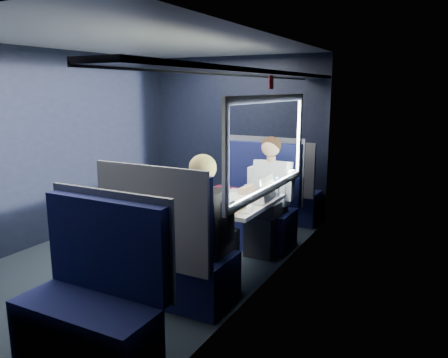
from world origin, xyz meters
The scene contains 13 objects.
ground centered at (0.00, 0.00, -0.01)m, with size 2.80×4.20×0.01m, color black.
room_shell centered at (0.02, 0.00, 1.48)m, with size 3.00×4.40×2.40m.
table centered at (1.03, 0.00, 0.66)m, with size 0.62×1.00×0.74m.
seat_bay_near centered at (0.84, 0.87, 0.42)m, with size 1.04×0.62×1.26m.
seat_bay_far centered at (0.85, -0.87, 0.41)m, with size 1.04×0.62×1.26m.
seat_row_front centered at (0.85, 1.80, 0.41)m, with size 1.04×0.51×1.16m.
seat_row_back centered at (0.85, -1.80, 0.41)m, with size 1.04×0.51×1.16m.
man centered at (1.10, 0.70, 0.72)m, with size 0.53×0.56×1.32m.
woman centered at (1.10, -0.71, 0.73)m, with size 0.53×0.56×1.32m.
papers centered at (0.97, -0.07, 0.74)m, with size 0.53×0.77×0.01m, color white.
laptop centered at (1.27, 0.10, 0.81)m, with size 0.28×0.36×0.26m.
bottle_small centered at (1.33, 0.35, 0.83)m, with size 0.06×0.06×0.20m.
cup centered at (1.24, 0.34, 0.79)m, with size 0.08×0.08×0.10m, color white.
Camera 1 is at (2.88, -3.77, 1.83)m, focal length 35.00 mm.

